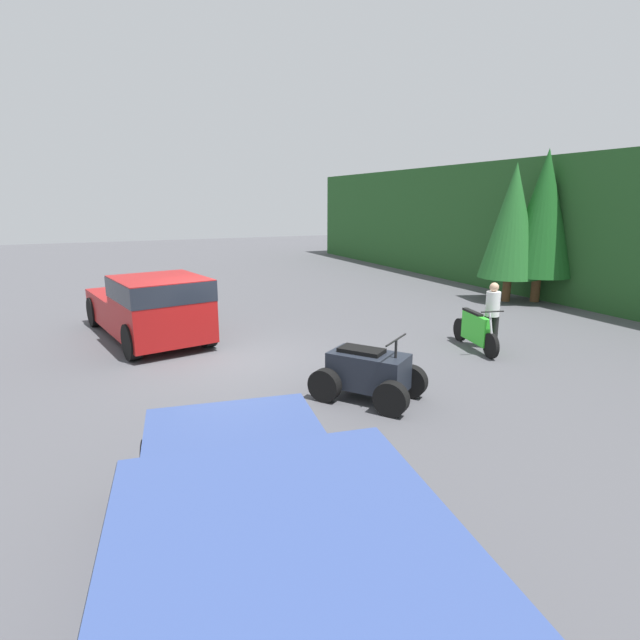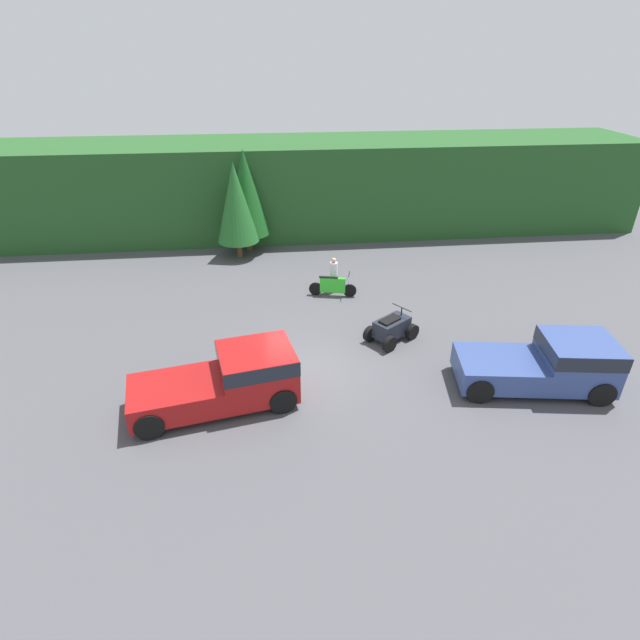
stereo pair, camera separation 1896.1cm
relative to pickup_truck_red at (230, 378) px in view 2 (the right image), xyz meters
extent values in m
plane|color=#4C4C51|center=(2.48, 1.53, -1.00)|extent=(80.00, 80.00, 0.00)
cube|color=#235123|center=(2.48, 17.53, 1.73)|extent=(44.00, 6.00, 5.46)
cylinder|color=brown|center=(-0.17, 13.15, -0.53)|extent=(0.31, 0.31, 0.93)
cone|color=#236628|center=(-0.17, 13.15, 2.07)|extent=(2.29, 2.29, 4.26)
cylinder|color=brown|center=(0.34, 14.12, -0.48)|extent=(0.34, 0.34, 1.02)
cone|color=#19561E|center=(0.34, 14.12, 2.35)|extent=(2.50, 2.50, 4.66)
cube|color=maroon|center=(0.88, 0.17, 0.07)|extent=(2.77, 2.55, 1.63)
cube|color=#1E232D|center=(0.88, 0.17, 0.60)|extent=(2.79, 2.57, 0.52)
cube|color=maroon|center=(-1.74, -0.34, -0.32)|extent=(3.29, 2.65, 0.85)
cylinder|color=black|center=(1.29, 1.25, -0.54)|extent=(0.94, 0.45, 0.91)
cylinder|color=black|center=(1.67, -0.67, -0.54)|extent=(0.94, 0.45, 0.91)
cylinder|color=black|center=(-2.79, 0.45, -0.54)|extent=(0.94, 0.45, 0.91)
cylinder|color=black|center=(-2.41, -1.47, -0.54)|extent=(0.94, 0.45, 0.91)
cube|color=#334784|center=(11.75, -0.39, 0.07)|extent=(2.61, 2.44, 1.63)
cube|color=#1E232D|center=(11.75, -0.39, 0.60)|extent=(2.63, 2.47, 0.52)
cube|color=#334784|center=(9.20, -0.01, -0.32)|extent=(3.12, 2.52, 0.85)
cylinder|color=black|center=(12.46, 0.49, -0.54)|extent=(0.94, 0.41, 0.91)
cylinder|color=black|center=(12.17, -1.44, -0.54)|extent=(0.94, 0.41, 0.91)
cylinder|color=black|center=(8.52, 1.08, -0.54)|extent=(0.94, 0.41, 0.91)
cylinder|color=black|center=(8.23, -0.85, -0.54)|extent=(0.94, 0.41, 0.91)
cylinder|color=black|center=(5.18, 7.44, -0.68)|extent=(0.64, 0.24, 0.63)
cylinder|color=black|center=(3.59, 7.80, -0.68)|extent=(0.64, 0.24, 0.63)
cube|color=green|center=(4.38, 7.62, -0.44)|extent=(1.21, 0.42, 0.73)
cylinder|color=#B7B7BC|center=(5.13, 7.45, -0.25)|extent=(0.32, 0.12, 0.83)
cylinder|color=black|center=(5.13, 7.45, 0.18)|extent=(0.17, 0.59, 0.04)
cube|color=black|center=(4.19, 7.67, -0.04)|extent=(0.89, 0.33, 0.06)
cylinder|color=black|center=(6.48, 4.19, -0.67)|extent=(0.66, 0.56, 0.65)
cylinder|color=black|center=(7.08, 3.35, -0.67)|extent=(0.66, 0.56, 0.65)
cylinder|color=black|center=(5.36, 3.38, -0.67)|extent=(0.66, 0.56, 0.65)
cylinder|color=black|center=(5.96, 2.55, -0.67)|extent=(0.66, 0.56, 0.65)
cube|color=#1E232D|center=(6.22, 3.37, -0.40)|extent=(1.68, 1.52, 0.70)
cylinder|color=black|center=(6.67, 3.69, 0.12)|extent=(0.07, 0.07, 0.35)
cylinder|color=black|center=(6.67, 3.69, 0.29)|extent=(0.60, 0.81, 0.04)
cube|color=black|center=(6.10, 3.27, -0.02)|extent=(0.97, 0.88, 0.08)
cylinder|color=black|center=(4.53, 8.15, -0.56)|extent=(0.25, 0.25, 0.87)
cylinder|color=black|center=(4.44, 7.97, -0.56)|extent=(0.25, 0.25, 0.87)
cylinder|color=white|center=(4.48, 8.06, 0.20)|extent=(0.49, 0.49, 0.65)
sphere|color=tan|center=(4.48, 8.06, 0.64)|extent=(0.32, 0.32, 0.24)
camera|label=1|loc=(14.23, -1.28, 2.82)|focal=28.00mm
camera|label=2|loc=(1.50, -13.56, 9.64)|focal=28.00mm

